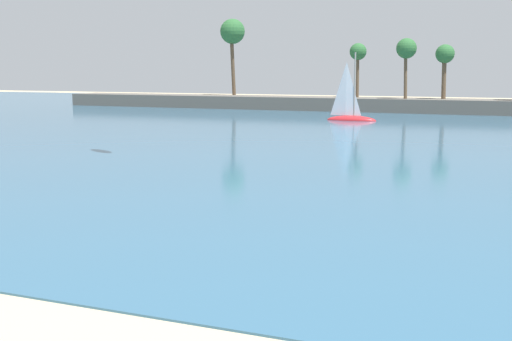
% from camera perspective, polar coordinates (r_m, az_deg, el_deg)
% --- Properties ---
extents(sea, '(220.00, 111.13, 0.06)m').
position_cam_1_polar(sea, '(67.87, 14.20, 4.24)').
color(sea, '#33607F').
rests_on(sea, ground).
extents(palm_headland, '(105.81, 6.40, 12.59)m').
position_cam_1_polar(palm_headland, '(83.02, 17.28, 6.71)').
color(palm_headland, '#605B54').
rests_on(palm_headland, ground).
extents(sailboat_near_shore, '(5.35, 1.64, 7.75)m').
position_cam_1_polar(sailboat_near_shore, '(68.59, 8.52, 5.08)').
color(sailboat_near_shore, red).
rests_on(sailboat_near_shore, sea).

